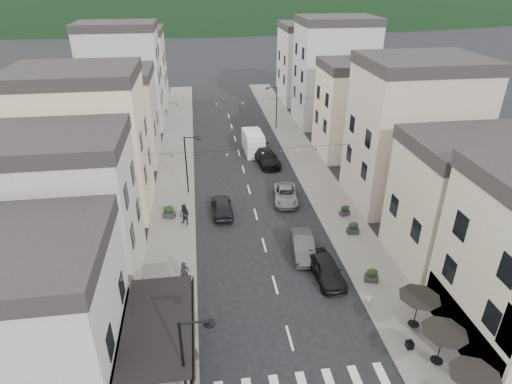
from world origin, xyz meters
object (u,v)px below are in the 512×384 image
pedestrian_a (185,274)px  parked_car_c (286,195)px  parked_car_e (222,206)px  parked_car_a (326,269)px  parked_car_d (267,157)px  pedestrian_b (185,215)px  parked_car_b (303,246)px  delivery_van (253,142)px

pedestrian_a → parked_car_c: bearing=29.6°
parked_car_c → parked_car_e: bearing=-157.2°
parked_car_a → parked_car_d: parked_car_d is taller
parked_car_a → parked_car_d: 21.08m
parked_car_a → pedestrian_b: pedestrian_b is taller
parked_car_b → parked_car_e: (-5.81, 7.16, 0.01)m
parked_car_b → delivery_van: delivery_van is taller
parked_car_d → parked_car_b: bearing=-96.4°
delivery_van → pedestrian_b: size_ratio=2.78×
parked_car_b → parked_car_a: bearing=-66.7°
parked_car_d → parked_car_e: size_ratio=1.23×
delivery_van → pedestrian_b: bearing=-117.9°
parked_car_b → pedestrian_a: pedestrian_a is taller
parked_car_c → delivery_van: delivery_van is taller
parked_car_a → parked_car_b: parked_car_a is taller
parked_car_e → delivery_van: (4.82, 14.60, 0.50)m
parked_car_c → delivery_van: (-1.41, 12.93, 0.61)m
parked_car_c → pedestrian_a: (-9.49, -11.46, 0.41)m
parked_car_e → delivery_van: bearing=-109.1°
parked_car_a → delivery_van: size_ratio=0.84×
parked_car_e → pedestrian_a: bearing=70.7°
parked_car_b → parked_car_d: bearing=95.4°
pedestrian_b → parked_car_d: bearing=93.1°
parked_car_d → parked_car_c: bearing=-94.0°
pedestrian_a → parked_car_d: bearing=45.3°
parked_car_e → delivery_van: delivery_van is taller
pedestrian_a → pedestrian_b: pedestrian_b is taller
parked_car_c → delivery_van: bearing=104.0°
parked_car_c → parked_car_d: size_ratio=0.86×
delivery_van → parked_car_d: bearing=-75.7°
parked_car_c → parked_car_a: bearing=-79.5°
parked_car_a → parked_car_e: bearing=119.2°
parked_car_a → parked_car_b: bearing=103.3°
parked_car_e → pedestrian_b: bearing=25.0°
parked_car_e → pedestrian_a: 10.33m
parked_car_e → parked_car_c: bearing=-165.9°
parked_car_a → parked_car_c: size_ratio=0.96×
parked_car_b → parked_car_c: parked_car_b is taller
parked_car_b → pedestrian_b: pedestrian_b is taller
parked_car_d → delivery_van: (-1.06, 3.80, 0.47)m
parked_car_a → pedestrian_a: (-10.07, 0.47, 0.29)m
parked_car_b → pedestrian_b: bearing=154.5°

